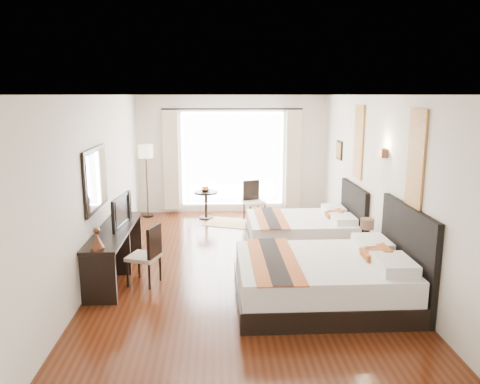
{
  "coord_description": "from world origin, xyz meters",
  "views": [
    {
      "loc": [
        -0.38,
        -7.38,
        2.8
      ],
      "look_at": [
        0.01,
        0.33,
        1.19
      ],
      "focal_mm": 35.0,
      "sensor_mm": 36.0,
      "label": 1
    }
  ],
  "objects_px": {
    "desk_chair": "(145,266)",
    "window_chair": "(254,209)",
    "side_table": "(206,205)",
    "nightstand": "(366,258)",
    "television": "(116,211)",
    "bed_far": "(305,229)",
    "table_lamp": "(367,225)",
    "console_desk": "(115,252)",
    "fruit_bowl": "(205,190)",
    "floor_lamp": "(146,156)",
    "bed_near": "(328,278)",
    "vase": "(372,241)"
  },
  "relations": [
    {
      "from": "desk_chair",
      "to": "window_chair",
      "type": "relative_size",
      "value": 1.01
    },
    {
      "from": "side_table",
      "to": "nightstand",
      "type": "bearing_deg",
      "value": -52.38
    },
    {
      "from": "television",
      "to": "desk_chair",
      "type": "height_order",
      "value": "television"
    },
    {
      "from": "bed_far",
      "to": "table_lamp",
      "type": "height_order",
      "value": "bed_far"
    },
    {
      "from": "desk_chair",
      "to": "window_chair",
      "type": "bearing_deg",
      "value": -99.35
    },
    {
      "from": "console_desk",
      "to": "fruit_bowl",
      "type": "distance_m",
      "value": 3.69
    },
    {
      "from": "nightstand",
      "to": "console_desk",
      "type": "relative_size",
      "value": 0.21
    },
    {
      "from": "desk_chair",
      "to": "floor_lamp",
      "type": "bearing_deg",
      "value": -63.31
    },
    {
      "from": "nightstand",
      "to": "console_desk",
      "type": "bearing_deg",
      "value": 179.55
    },
    {
      "from": "table_lamp",
      "to": "side_table",
      "type": "distance_m",
      "value": 4.3
    },
    {
      "from": "console_desk",
      "to": "desk_chair",
      "type": "relative_size",
      "value": 2.41
    },
    {
      "from": "floor_lamp",
      "to": "window_chair",
      "type": "bearing_deg",
      "value": -11.72
    },
    {
      "from": "bed_far",
      "to": "television",
      "type": "distance_m",
      "value": 3.54
    },
    {
      "from": "side_table",
      "to": "bed_far",
      "type": "bearing_deg",
      "value": -46.86
    },
    {
      "from": "desk_chair",
      "to": "side_table",
      "type": "xyz_separation_m",
      "value": [
        0.84,
        3.79,
        0.04
      ]
    },
    {
      "from": "floor_lamp",
      "to": "bed_far",
      "type": "bearing_deg",
      "value": -34.95
    },
    {
      "from": "bed_near",
      "to": "floor_lamp",
      "type": "bearing_deg",
      "value": 123.11
    },
    {
      "from": "floor_lamp",
      "to": "desk_chair",
      "type": "bearing_deg",
      "value": -82.53
    },
    {
      "from": "bed_far",
      "to": "side_table",
      "type": "xyz_separation_m",
      "value": [
        -1.91,
        2.04,
        0.02
      ]
    },
    {
      "from": "bed_far",
      "to": "side_table",
      "type": "relative_size",
      "value": 3.24
    },
    {
      "from": "desk_chair",
      "to": "bed_far",
      "type": "bearing_deg",
      "value": -128.38
    },
    {
      "from": "desk_chair",
      "to": "fruit_bowl",
      "type": "xyz_separation_m",
      "value": [
        0.82,
        3.8,
        0.38
      ]
    },
    {
      "from": "bed_near",
      "to": "vase",
      "type": "height_order",
      "value": "bed_near"
    },
    {
      "from": "floor_lamp",
      "to": "side_table",
      "type": "distance_m",
      "value": 1.78
    },
    {
      "from": "nightstand",
      "to": "table_lamp",
      "type": "relative_size",
      "value": 1.33
    },
    {
      "from": "fruit_bowl",
      "to": "vase",
      "type": "bearing_deg",
      "value": -53.92
    },
    {
      "from": "table_lamp",
      "to": "side_table",
      "type": "bearing_deg",
      "value": 128.65
    },
    {
      "from": "floor_lamp",
      "to": "side_table",
      "type": "xyz_separation_m",
      "value": [
        1.37,
        -0.25,
        -1.11
      ]
    },
    {
      "from": "bed_far",
      "to": "fruit_bowl",
      "type": "height_order",
      "value": "bed_far"
    },
    {
      "from": "fruit_bowl",
      "to": "table_lamp",
      "type": "bearing_deg",
      "value": -51.34
    },
    {
      "from": "television",
      "to": "desk_chair",
      "type": "bearing_deg",
      "value": -130.5
    },
    {
      "from": "nightstand",
      "to": "fruit_bowl",
      "type": "bearing_deg",
      "value": 127.64
    },
    {
      "from": "desk_chair",
      "to": "nightstand",
      "type": "bearing_deg",
      "value": -155.13
    },
    {
      "from": "vase",
      "to": "fruit_bowl",
      "type": "xyz_separation_m",
      "value": [
        -2.67,
        3.66,
        0.09
      ]
    },
    {
      "from": "side_table",
      "to": "window_chair",
      "type": "xyz_separation_m",
      "value": [
        1.08,
        -0.26,
        -0.04
      ]
    },
    {
      "from": "table_lamp",
      "to": "side_table",
      "type": "xyz_separation_m",
      "value": [
        -2.67,
        3.34,
        -0.42
      ]
    },
    {
      "from": "bed_near",
      "to": "desk_chair",
      "type": "xyz_separation_m",
      "value": [
        -2.6,
        0.76,
        -0.07
      ]
    },
    {
      "from": "bed_near",
      "to": "television",
      "type": "distance_m",
      "value": 3.42
    },
    {
      "from": "bed_far",
      "to": "console_desk",
      "type": "relative_size",
      "value": 0.93
    },
    {
      "from": "console_desk",
      "to": "side_table",
      "type": "xyz_separation_m",
      "value": [
        1.36,
        3.41,
        -0.06
      ]
    },
    {
      "from": "side_table",
      "to": "table_lamp",
      "type": "bearing_deg",
      "value": -51.35
    },
    {
      "from": "nightstand",
      "to": "window_chair",
      "type": "relative_size",
      "value": 0.51
    },
    {
      "from": "vase",
      "to": "desk_chair",
      "type": "height_order",
      "value": "desk_chair"
    },
    {
      "from": "desk_chair",
      "to": "floor_lamp",
      "type": "height_order",
      "value": "floor_lamp"
    },
    {
      "from": "bed_near",
      "to": "nightstand",
      "type": "height_order",
      "value": "bed_near"
    },
    {
      "from": "nightstand",
      "to": "side_table",
      "type": "xyz_separation_m",
      "value": [
        -2.65,
        3.44,
        0.09
      ]
    },
    {
      "from": "table_lamp",
      "to": "desk_chair",
      "type": "relative_size",
      "value": 0.38
    },
    {
      "from": "vase",
      "to": "floor_lamp",
      "type": "height_order",
      "value": "floor_lamp"
    },
    {
      "from": "bed_near",
      "to": "console_desk",
      "type": "relative_size",
      "value": 1.07
    },
    {
      "from": "window_chair",
      "to": "desk_chair",
      "type": "bearing_deg",
      "value": -48.15
    }
  ]
}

